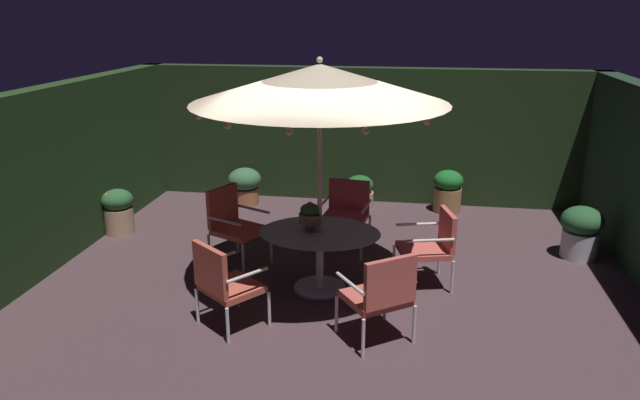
# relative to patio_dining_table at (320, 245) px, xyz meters

# --- Properties ---
(ground_plane) EXTENTS (7.92, 7.77, 0.02)m
(ground_plane) POSITION_rel_patio_dining_table_xyz_m (0.18, -0.03, -0.59)
(ground_plane) COLOR #483439
(hedge_backdrop_rear) EXTENTS (7.92, 0.30, 2.32)m
(hedge_backdrop_rear) POSITION_rel_patio_dining_table_xyz_m (0.18, 3.70, 0.58)
(hedge_backdrop_rear) COLOR #1E2F16
(hedge_backdrop_rear) RESTS_ON ground_plane
(hedge_backdrop_left) EXTENTS (0.30, 7.77, 2.32)m
(hedge_backdrop_left) POSITION_rel_patio_dining_table_xyz_m (-3.63, -0.03, 0.58)
(hedge_backdrop_left) COLOR #1E3619
(hedge_backdrop_left) RESTS_ON ground_plane
(patio_dining_table) EXTENTS (1.44, 1.16, 0.75)m
(patio_dining_table) POSITION_rel_patio_dining_table_xyz_m (0.00, 0.00, 0.00)
(patio_dining_table) COLOR silver
(patio_dining_table) RESTS_ON ground_plane
(patio_umbrella) EXTENTS (2.87, 2.87, 2.76)m
(patio_umbrella) POSITION_rel_patio_dining_table_xyz_m (-0.00, -0.00, 1.90)
(patio_umbrella) COLOR beige
(patio_umbrella) RESTS_ON ground_plane
(centerpiece_planter) EXTENTS (0.27, 0.27, 0.36)m
(centerpiece_planter) POSITION_rel_patio_dining_table_xyz_m (-0.11, -0.00, 0.37)
(centerpiece_planter) COLOR #7F714F
(centerpiece_planter) RESTS_ON patio_dining_table
(patio_chair_north) EXTENTS (0.82, 0.81, 0.97)m
(patio_chair_north) POSITION_rel_patio_dining_table_xyz_m (-0.85, -1.07, -0.03)
(patio_chair_north) COLOR silver
(patio_chair_north) RESTS_ON ground_plane
(patio_chair_northeast) EXTENTS (0.84, 0.83, 0.99)m
(patio_chair_northeast) POSITION_rel_patio_dining_table_xyz_m (0.80, -1.11, -0.01)
(patio_chair_northeast) COLOR silver
(patio_chair_northeast) RESTS_ON ground_plane
(patio_chair_east) EXTENTS (0.75, 0.71, 0.95)m
(patio_chair_east) POSITION_rel_patio_dining_table_xyz_m (1.32, 0.34, -0.03)
(patio_chair_east) COLOR silver
(patio_chair_east) RESTS_ON ground_plane
(patio_chair_southeast) EXTENTS (0.71, 0.69, 0.95)m
(patio_chair_southeast) POSITION_rel_patio_dining_table_xyz_m (0.16, 1.36, -0.01)
(patio_chair_southeast) COLOR silver
(patio_chair_southeast) RESTS_ON ground_plane
(patio_chair_south) EXTENTS (0.80, 0.79, 1.03)m
(patio_chair_south) POSITION_rel_patio_dining_table_xyz_m (-1.25, 0.57, 0.02)
(patio_chair_south) COLOR beige
(patio_chair_south) RESTS_ON ground_plane
(potted_plant_back_center) EXTENTS (0.46, 0.46, 0.69)m
(potted_plant_back_center) POSITION_rel_patio_dining_table_xyz_m (-3.30, 1.38, -0.21)
(potted_plant_back_center) COLOR tan
(potted_plant_back_center) RESTS_ON ground_plane
(potted_plant_right_far) EXTENTS (0.57, 0.57, 0.64)m
(potted_plant_right_far) POSITION_rel_patio_dining_table_xyz_m (-1.82, 3.06, -0.23)
(potted_plant_right_far) COLOR #A9653F
(potted_plant_right_far) RESTS_ON ground_plane
(potted_plant_left_near) EXTENTS (0.48, 0.48, 0.71)m
(potted_plant_left_near) POSITION_rel_patio_dining_table_xyz_m (1.65, 3.21, -0.21)
(potted_plant_left_near) COLOR #9E6D45
(potted_plant_left_near) RESTS_ON ground_plane
(potted_plant_left_far) EXTENTS (0.48, 0.48, 0.56)m
(potted_plant_left_far) POSITION_rel_patio_dining_table_xyz_m (0.17, 3.20, -0.30)
(potted_plant_left_far) COLOR tan
(potted_plant_left_far) RESTS_ON ground_plane
(potted_plant_front_corner) EXTENTS (0.55, 0.55, 0.72)m
(potted_plant_front_corner) POSITION_rel_patio_dining_table_xyz_m (3.35, 1.52, -0.19)
(potted_plant_front_corner) COLOR silver
(potted_plant_front_corner) RESTS_ON ground_plane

